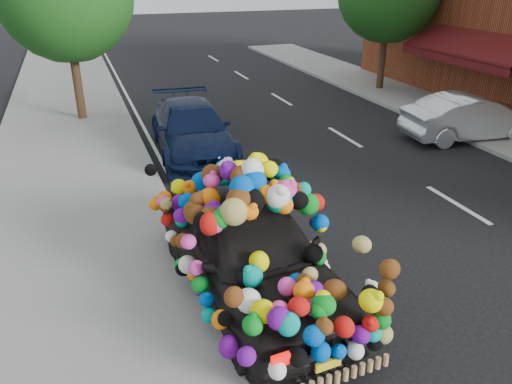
{
  "coord_description": "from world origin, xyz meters",
  "views": [
    {
      "loc": [
        -3.85,
        -7.7,
        4.74
      ],
      "look_at": [
        -1.07,
        -0.01,
        1.03
      ],
      "focal_mm": 35.0,
      "sensor_mm": 36.0,
      "label": 1
    }
  ],
  "objects": [
    {
      "name": "sidewalk",
      "position": [
        -4.3,
        0.0,
        0.06
      ],
      "size": [
        4.0,
        60.0,
        0.12
      ],
      "primitive_type": "cube",
      "color": "gray",
      "rests_on": "ground"
    },
    {
      "name": "silver_hatchback",
      "position": [
        7.0,
        3.6,
        0.66
      ],
      "size": [
        4.16,
        1.82,
        1.33
      ],
      "primitive_type": "imported",
      "rotation": [
        0.0,
        0.0,
        1.47
      ],
      "color": "silver",
      "rests_on": "ground"
    },
    {
      "name": "navy_sedan",
      "position": [
        -1.06,
        5.13,
        0.69
      ],
      "size": [
        2.25,
        4.86,
        1.38
      ],
      "primitive_type": "imported",
      "rotation": [
        0.0,
        0.0,
        -0.07
      ],
      "color": "black",
      "rests_on": "ground"
    },
    {
      "name": "kerb",
      "position": [
        -2.35,
        0.0,
        0.07
      ],
      "size": [
        0.15,
        60.0,
        0.13
      ],
      "primitive_type": "cube",
      "color": "gray",
      "rests_on": "ground"
    },
    {
      "name": "ground",
      "position": [
        0.0,
        0.0,
        0.0
      ],
      "size": [
        100.0,
        100.0,
        0.0
      ],
      "primitive_type": "plane",
      "color": "black",
      "rests_on": "ground"
    },
    {
      "name": "lane_markings",
      "position": [
        3.6,
        0.0,
        0.01
      ],
      "size": [
        6.0,
        50.0,
        0.01
      ],
      "primitive_type": null,
      "color": "silver",
      "rests_on": "ground"
    },
    {
      "name": "plush_art_car",
      "position": [
        -1.71,
        -1.46,
        1.14
      ],
      "size": [
        2.57,
        4.94,
        2.21
      ],
      "rotation": [
        0.0,
        0.0,
        0.08
      ],
      "color": "black",
      "rests_on": "ground"
    }
  ]
}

